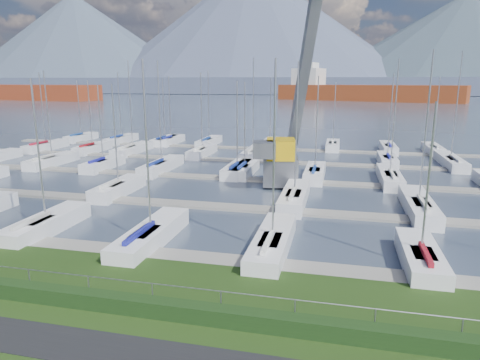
% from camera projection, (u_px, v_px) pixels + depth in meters
% --- Properties ---
extents(path, '(160.00, 2.00, 0.04)m').
position_uv_depth(path, '(144.00, 355.00, 15.11)').
color(path, black).
rests_on(path, grass).
extents(water, '(800.00, 540.00, 0.20)m').
position_uv_depth(water, '(331.00, 97.00, 264.69)').
color(water, '#3C4759').
extents(hedge, '(80.00, 0.70, 0.70)m').
position_uv_depth(hedge, '(171.00, 310.00, 17.50)').
color(hedge, '#1A3312').
rests_on(hedge, grass).
extents(fence, '(80.00, 0.04, 0.04)m').
position_uv_depth(fence, '(174.00, 286.00, 17.69)').
color(fence, gray).
rests_on(fence, grass).
extents(foothill, '(900.00, 80.00, 12.00)m').
position_uv_depth(foothill, '(334.00, 86.00, 329.65)').
color(foothill, '#48526A').
rests_on(foothill, water).
extents(mountains, '(1190.00, 360.00, 115.00)m').
position_uv_depth(mountains, '(346.00, 39.00, 389.61)').
color(mountains, '#48566A').
rests_on(mountains, water).
extents(docks, '(90.00, 41.60, 0.25)m').
position_uv_depth(docks, '(272.00, 181.00, 42.68)').
color(docks, gray).
rests_on(docks, water).
extents(crane, '(6.50, 13.20, 22.35)m').
position_uv_depth(crane, '(288.00, 126.00, 40.50)').
color(crane, slate).
rests_on(crane, water).
extents(cargo_ship_west, '(100.48, 32.47, 21.50)m').
position_uv_depth(cargo_ship_west, '(11.00, 92.00, 230.92)').
color(cargo_ship_west, maroon).
rests_on(cargo_ship_west, water).
extents(cargo_ship_mid, '(91.46, 46.96, 21.50)m').
position_uv_depth(cargo_ship_mid, '(358.00, 93.00, 215.88)').
color(cargo_ship_mid, brown).
rests_on(cargo_ship_mid, water).
extents(sailboat_fleet, '(74.34, 48.88, 13.30)m').
position_uv_depth(sailboat_fleet, '(250.00, 122.00, 44.36)').
color(sailboat_fleet, navy).
rests_on(sailboat_fleet, water).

